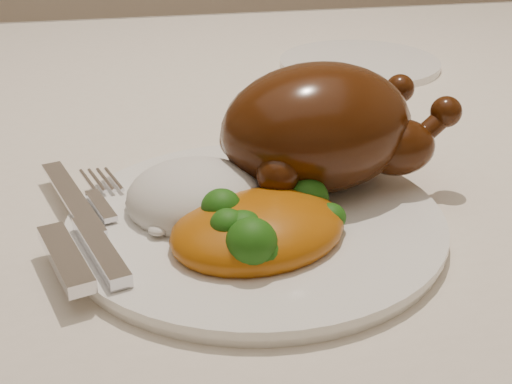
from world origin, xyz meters
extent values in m
cube|color=brown|center=(0.00, 0.00, 0.74)|extent=(1.60, 0.90, 0.04)
cube|color=#F0E1CE|center=(0.00, 0.00, 0.76)|extent=(1.72, 1.02, 0.01)
cube|color=#F0E1CE|center=(0.00, 0.51, 0.68)|extent=(1.72, 0.01, 0.18)
cylinder|color=white|center=(0.10, -0.21, 0.77)|extent=(0.34, 0.34, 0.01)
cylinder|color=white|center=(0.31, 0.18, 0.77)|extent=(0.21, 0.21, 0.01)
ellipsoid|color=#461D07|center=(0.16, -0.16, 0.83)|extent=(0.18, 0.15, 0.10)
ellipsoid|color=#461D07|center=(0.14, -0.16, 0.85)|extent=(0.08, 0.07, 0.04)
ellipsoid|color=#461D07|center=(0.22, -0.18, 0.81)|extent=(0.06, 0.04, 0.04)
sphere|color=#461D07|center=(0.26, -0.17, 0.84)|extent=(0.02, 0.02, 0.02)
ellipsoid|color=#461D07|center=(0.20, -0.12, 0.81)|extent=(0.06, 0.04, 0.04)
sphere|color=#461D07|center=(0.24, -0.11, 0.84)|extent=(0.02, 0.02, 0.02)
sphere|color=#461D07|center=(0.12, -0.20, 0.81)|extent=(0.03, 0.03, 0.03)
sphere|color=#461D07|center=(0.10, -0.14, 0.81)|extent=(0.03, 0.03, 0.03)
ellipsoid|color=white|center=(0.06, -0.19, 0.79)|extent=(0.12, 0.11, 0.05)
ellipsoid|color=#B3550B|center=(0.09, -0.24, 0.79)|extent=(0.15, 0.13, 0.04)
ellipsoid|color=#B3550B|center=(0.13, -0.23, 0.79)|extent=(0.06, 0.05, 0.03)
ellipsoid|color=#19410A|center=(0.08, -0.26, 0.80)|extent=(0.03, 0.03, 0.03)
ellipsoid|color=#19410A|center=(0.14, -0.24, 0.79)|extent=(0.02, 0.02, 0.02)
ellipsoid|color=#19410A|center=(0.08, -0.21, 0.79)|extent=(0.03, 0.03, 0.03)
ellipsoid|color=#19410A|center=(0.08, -0.27, 0.80)|extent=(0.03, 0.03, 0.03)
ellipsoid|color=#19410A|center=(0.09, -0.27, 0.79)|extent=(0.03, 0.03, 0.03)
ellipsoid|color=#19410A|center=(0.07, -0.23, 0.80)|extent=(0.03, 0.03, 0.03)
ellipsoid|color=#19410A|center=(0.06, -0.26, 0.79)|extent=(0.03, 0.03, 0.03)
ellipsoid|color=#19410A|center=(0.12, -0.24, 0.79)|extent=(0.02, 0.02, 0.02)
ellipsoid|color=#19410A|center=(0.07, -0.26, 0.80)|extent=(0.02, 0.02, 0.02)
ellipsoid|color=#19410A|center=(0.14, -0.21, 0.79)|extent=(0.03, 0.03, 0.03)
cube|color=silver|center=(-0.03, -0.15, 0.78)|extent=(0.05, 0.13, 0.00)
cube|color=silver|center=(-0.03, -0.25, 0.79)|extent=(0.04, 0.08, 0.01)
cube|color=silver|center=(-0.01, -0.24, 0.79)|extent=(0.04, 0.09, 0.01)
cube|color=silver|center=(-0.01, -0.15, 0.78)|extent=(0.04, 0.09, 0.00)
camera|label=1|loc=(0.01, -0.65, 1.02)|focal=50.00mm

